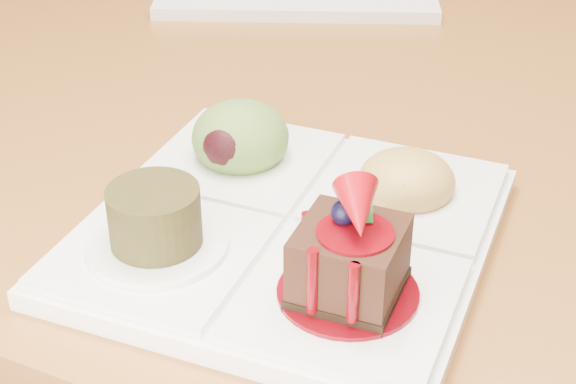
% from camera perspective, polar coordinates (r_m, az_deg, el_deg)
% --- Properties ---
extents(ground, '(6.00, 6.00, 0.00)m').
position_cam_1_polar(ground, '(1.57, 9.00, -10.63)').
color(ground, brown).
extents(sampler_plate, '(0.24, 0.24, 0.09)m').
position_cam_1_polar(sampler_plate, '(0.51, -0.03, -1.38)').
color(sampler_plate, white).
rests_on(sampler_plate, dining_table).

